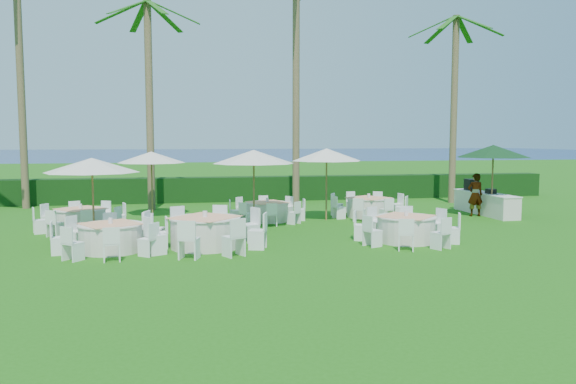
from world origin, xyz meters
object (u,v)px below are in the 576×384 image
umbrella_d (327,155)px  umbrella_green (493,151)px  banquet_table_b (205,231)px  banquet_table_d (81,219)px  banquet_table_c (406,228)px  staff_person (475,195)px  umbrella_b (254,157)px  buffet_table (485,203)px  banquet_table_e (267,211)px  umbrella_c (151,157)px  banquet_table_f (369,207)px  umbrella_a (92,165)px  banquet_table_a (111,237)px

umbrella_d → umbrella_green: bearing=-2.8°
banquet_table_b → banquet_table_d: 5.51m
banquet_table_c → umbrella_d: bearing=104.0°
staff_person → umbrella_green: bearing=159.8°
umbrella_green → staff_person: (-0.57, 0.26, -1.73)m
umbrella_b → staff_person: (9.05, 1.44, -1.60)m
umbrella_d → buffet_table: 7.10m
banquet_table_c → umbrella_green: (5.46, 4.51, 2.18)m
umbrella_green → banquet_table_e: bearing=176.9°
umbrella_b → staff_person: size_ratio=1.62×
banquet_table_c → buffet_table: 7.68m
umbrella_c → buffet_table: 13.59m
banquet_table_b → banquet_table_f: bearing=38.1°
banquet_table_e → banquet_table_f: bearing=5.5°
banquet_table_b → umbrella_c: bearing=104.6°
banquet_table_c → umbrella_a: (-9.19, 1.80, 1.88)m
banquet_table_a → umbrella_d: size_ratio=1.13×
banquet_table_e → umbrella_a: size_ratio=1.02×
banquet_table_b → umbrella_d: umbrella_d is taller
banquet_table_b → staff_person: size_ratio=2.01×
banquet_table_c → banquet_table_e: banquet_table_c is taller
banquet_table_e → umbrella_green: (8.90, -0.48, 2.21)m
banquet_table_d → banquet_table_f: banquet_table_f is taller
umbrella_d → staff_person: bearing=-0.6°
banquet_table_c → banquet_table_f: bearing=83.0°
umbrella_a → banquet_table_e: bearing=28.9°
banquet_table_d → buffet_table: bearing=4.6°
staff_person → buffet_table: bearing=-140.9°
umbrella_c → banquet_table_b: bearing=-75.4°
umbrella_c → umbrella_d: size_ratio=0.97×
banquet_table_c → buffet_table: (5.60, 5.26, 0.07)m
banquet_table_a → umbrella_b: bearing=36.2°
banquet_table_d → staff_person: size_ratio=1.70×
umbrella_b → umbrella_a: bearing=-163.2°
banquet_table_c → umbrella_green: umbrella_green is taller
banquet_table_e → umbrella_d: bearing=-3.8°
banquet_table_c → umbrella_c: 10.67m
banquet_table_e → banquet_table_c: bearing=-55.3°
banquet_table_a → banquet_table_d: (-1.43, 3.86, -0.01)m
banquet_table_a → umbrella_green: 14.79m
banquet_table_a → staff_person: size_ratio=1.78×
banquet_table_c → umbrella_c: size_ratio=1.14×
umbrella_b → umbrella_green: (9.62, 1.18, 0.13)m
banquet_table_f → umbrella_d: size_ratio=1.12×
banquet_table_c → umbrella_c: umbrella_c is taller
umbrella_a → buffet_table: size_ratio=0.72×
banquet_table_d → staff_person: bearing=3.0°
banquet_table_f → buffet_table: 4.94m
banquet_table_a → banquet_table_d: banquet_table_a is taller
banquet_table_f → staff_person: size_ratio=1.77×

